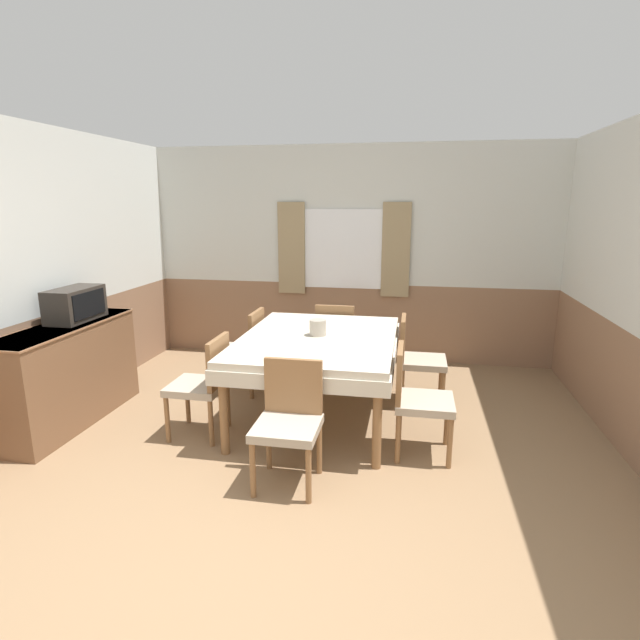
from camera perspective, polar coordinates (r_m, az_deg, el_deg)
name	(u,v)px	position (r m, az deg, el deg)	size (l,w,h in m)	color
ground_plane	(239,607)	(2.85, -9.22, -29.64)	(16.00, 16.00, 0.00)	#846647
wall_back	(349,255)	(6.15, 3.36, 7.42)	(5.28, 0.10, 2.60)	silver
wall_left	(53,273)	(5.18, -28.25, 4.71)	(0.05, 4.50, 2.60)	silver
dining_table	(318,347)	(4.46, -0.21, -3.13)	(1.38, 1.79, 0.77)	beige
chair_head_near	(289,418)	(3.53, -3.56, -11.10)	(0.44, 0.44, 0.86)	brown
chair_left_far	(245,347)	(5.21, -8.61, -3.10)	(0.44, 0.44, 0.86)	brown
chair_head_window	(336,337)	(5.53, 1.88, -1.97)	(0.44, 0.44, 0.86)	brown
chair_right_far	(416,357)	(4.93, 10.95, -4.13)	(0.44, 0.44, 0.86)	brown
chair_right_near	(416,396)	(3.96, 10.97, -8.55)	(0.44, 0.44, 0.86)	brown
chair_left_near	(204,382)	(4.30, -13.11, -6.88)	(0.44, 0.44, 0.86)	brown
sideboard	(68,374)	(4.97, -26.86, -5.49)	(0.46, 1.50, 0.89)	brown
tv	(75,304)	(4.99, -26.18, 1.63)	(0.29, 0.54, 0.30)	#2D2823
vase	(318,328)	(4.44, -0.24, -0.87)	(0.15, 0.15, 0.14)	#A39989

